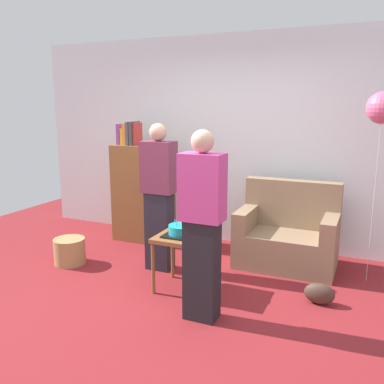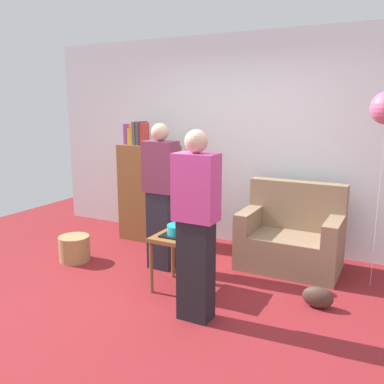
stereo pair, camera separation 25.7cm
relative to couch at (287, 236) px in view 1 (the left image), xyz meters
name	(u,v)px [view 1 (the left image)]	position (x,y,z in m)	size (l,w,h in m)	color
ground_plane	(169,306)	(-0.78, -1.46, -0.34)	(8.00, 8.00, 0.00)	maroon
wall_back	(240,142)	(-0.78, 0.59, 1.01)	(6.00, 0.10, 2.70)	silver
couch	(287,236)	(0.00, 0.00, 0.00)	(1.10, 0.70, 0.96)	#8C7054
bookshelf	(143,191)	(-1.97, 0.09, 0.34)	(0.80, 0.36, 1.61)	brown
side_table	(182,244)	(-0.83, -1.08, 0.14)	(0.48, 0.48, 0.56)	brown
birthday_cake	(182,231)	(-0.83, -1.08, 0.27)	(0.32, 0.32, 0.17)	black
person_blowing_candles	(159,197)	(-1.29, -0.70, 0.49)	(0.36, 0.22, 1.63)	#23232D
person_holding_cake	(202,226)	(-0.43, -1.53, 0.49)	(0.36, 0.22, 1.63)	black
wicker_basket	(70,251)	(-2.32, -1.00, -0.19)	(0.36, 0.36, 0.30)	#A88451
handbag	(319,294)	(0.48, -0.85, -0.24)	(0.28, 0.14, 0.20)	#473328
balloon_bunch	(384,108)	(0.88, -0.19, 1.45)	(0.31, 0.31, 1.95)	silver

